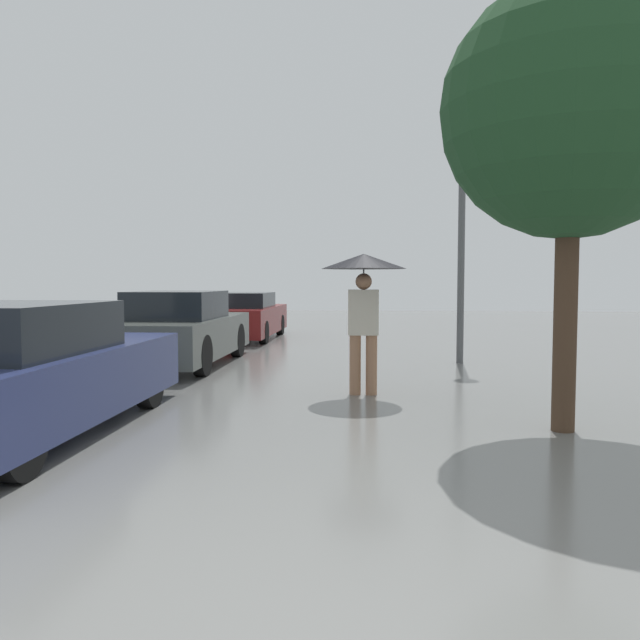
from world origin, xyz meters
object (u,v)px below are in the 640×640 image
object	(u,v)px
parked_car_middle	(181,330)
tree	(570,111)
parked_car_farthest	(245,317)
pedestrian	(364,281)
parked_car_nearest	(16,374)
street_lamp	(462,207)

from	to	relation	value
parked_car_middle	tree	world-z (taller)	tree
parked_car_farthest	tree	xyz separation A→B (m)	(5.28, -9.79, 2.62)
pedestrian	parked_car_nearest	size ratio (longest dim) A/B	0.42
street_lamp	parked_car_middle	bearing A→B (deg)	-171.86
pedestrian	parked_car_farthest	world-z (taller)	pedestrian
pedestrian	tree	xyz separation A→B (m)	(2.06, -1.87, 1.67)
parked_car_nearest	parked_car_middle	size ratio (longest dim) A/B	1.06
tree	street_lamp	world-z (taller)	tree
parked_car_farthest	street_lamp	xyz separation A→B (m)	(4.98, -4.52, 2.31)
parked_car_nearest	parked_car_middle	world-z (taller)	parked_car_middle
parked_car_farthest	street_lamp	size ratio (longest dim) A/B	1.06
parked_car_middle	parked_car_nearest	bearing A→B (deg)	-90.46
parked_car_nearest	tree	size ratio (longest dim) A/B	1.00
parked_car_middle	street_lamp	distance (m)	5.62
parked_car_nearest	street_lamp	world-z (taller)	street_lamp
parked_car_nearest	street_lamp	xyz separation A→B (m)	(5.13, 5.92, 2.28)
parked_car_nearest	parked_car_middle	distance (m)	5.19
parked_car_nearest	parked_car_farthest	size ratio (longest dim) A/B	1.03
street_lamp	parked_car_nearest	bearing A→B (deg)	-130.93
parked_car_farthest	parked_car_middle	bearing A→B (deg)	-91.24
parked_car_nearest	tree	distance (m)	6.05
parked_car_farthest	street_lamp	distance (m)	7.11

